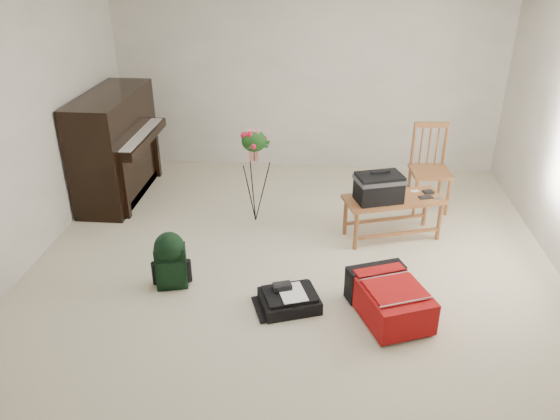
# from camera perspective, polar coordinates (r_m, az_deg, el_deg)

# --- Properties ---
(floor) EXTENTS (5.00, 5.50, 0.01)m
(floor) POSITION_cam_1_polar(r_m,az_deg,el_deg) (5.14, 1.19, -6.77)
(floor) COLOR beige
(floor) RESTS_ON ground
(wall_back) EXTENTS (5.00, 0.04, 2.50)m
(wall_back) POSITION_cam_1_polar(r_m,az_deg,el_deg) (7.21, 2.87, 13.98)
(wall_back) COLOR silver
(wall_back) RESTS_ON floor
(wall_left) EXTENTS (0.04, 5.50, 2.50)m
(wall_left) POSITION_cam_1_polar(r_m,az_deg,el_deg) (5.34, -26.71, 6.56)
(wall_left) COLOR silver
(wall_left) RESTS_ON floor
(piano) EXTENTS (0.71, 1.50, 1.25)m
(piano) POSITION_cam_1_polar(r_m,az_deg,el_deg) (6.75, -16.71, 6.23)
(piano) COLOR black
(piano) RESTS_ON floor
(bench) EXTENTS (1.08, 0.69, 0.78)m
(bench) POSITION_cam_1_polar(r_m,az_deg,el_deg) (5.60, 10.63, 2.12)
(bench) COLOR #935C30
(bench) RESTS_ON floor
(dining_chair) EXTENTS (0.46, 0.46, 0.98)m
(dining_chair) POSITION_cam_1_polar(r_m,az_deg,el_deg) (6.42, 15.40, 4.18)
(dining_chair) COLOR #935C30
(dining_chair) RESTS_ON floor
(red_suitcase) EXTENTS (0.72, 0.87, 0.31)m
(red_suitcase) POSITION_cam_1_polar(r_m,az_deg,el_deg) (4.67, 11.33, -8.75)
(red_suitcase) COLOR #A50716
(red_suitcase) RESTS_ON floor
(black_duffel) EXTENTS (0.58, 0.52, 0.20)m
(black_duffel) POSITION_cam_1_polar(r_m,az_deg,el_deg) (4.70, 0.98, -9.32)
(black_duffel) COLOR black
(black_duffel) RESTS_ON floor
(green_backpack) EXTENTS (0.30, 0.28, 0.54)m
(green_backpack) POSITION_cam_1_polar(r_m,az_deg,el_deg) (4.92, -11.41, -4.91)
(green_backpack) COLOR black
(green_backpack) RESTS_ON floor
(flower_stand) EXTENTS (0.36, 0.36, 1.08)m
(flower_stand) POSITION_cam_1_polar(r_m,az_deg,el_deg) (5.87, -2.66, 3.51)
(flower_stand) COLOR black
(flower_stand) RESTS_ON floor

